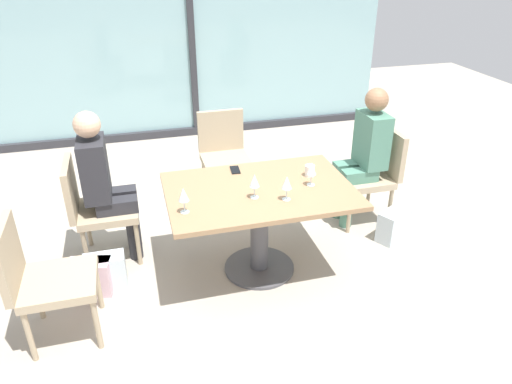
{
  "coord_description": "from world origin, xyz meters",
  "views": [
    {
      "loc": [
        -0.85,
        -3.04,
        2.36
      ],
      "look_at": [
        0.0,
        0.1,
        0.65
      ],
      "focal_mm": 33.75,
      "sensor_mm": 36.0,
      "label": 1
    }
  ],
  "objects_px": {
    "cell_phone_on_table": "(235,170)",
    "handbag_2": "(91,277)",
    "handbag_1": "(393,225)",
    "wine_glass_0": "(254,181)",
    "wine_glass_2": "(287,183)",
    "chair_near_window": "(224,151)",
    "chair_far_right": "(373,170)",
    "chair_side_end": "(41,275)",
    "handbag_0": "(106,272)",
    "person_far_left": "(104,180)",
    "coffee_cup": "(310,171)",
    "wine_glass_3": "(183,195)",
    "dining_table_main": "(259,208)",
    "chair_far_left": "(94,204)",
    "wine_glass_1": "(312,169)",
    "person_far_right": "(365,151)"
  },
  "relations": [
    {
      "from": "person_far_left",
      "to": "coffee_cup",
      "type": "xyz_separation_m",
      "value": [
        1.55,
        -0.41,
        0.08
      ]
    },
    {
      "from": "chair_far_right",
      "to": "chair_side_end",
      "type": "distance_m",
      "value": 2.88
    },
    {
      "from": "chair_side_end",
      "to": "person_far_left",
      "type": "distance_m",
      "value": 0.98
    },
    {
      "from": "chair_side_end",
      "to": "wine_glass_0",
      "type": "distance_m",
      "value": 1.51
    },
    {
      "from": "chair_side_end",
      "to": "wine_glass_0",
      "type": "bearing_deg",
      "value": 8.54
    },
    {
      "from": "wine_glass_3",
      "to": "coffee_cup",
      "type": "relative_size",
      "value": 2.06
    },
    {
      "from": "wine_glass_2",
      "to": "chair_far_right",
      "type": "bearing_deg",
      "value": 33.99
    },
    {
      "from": "wine_glass_1",
      "to": "cell_phone_on_table",
      "type": "bearing_deg",
      "value": 140.59
    },
    {
      "from": "chair_far_right",
      "to": "cell_phone_on_table",
      "type": "distance_m",
      "value": 1.36
    },
    {
      "from": "chair_far_left",
      "to": "wine_glass_2",
      "type": "bearing_deg",
      "value": -28.33
    },
    {
      "from": "wine_glass_1",
      "to": "wine_glass_3",
      "type": "bearing_deg",
      "value": -170.68
    },
    {
      "from": "handbag_1",
      "to": "handbag_0",
      "type": "bearing_deg",
      "value": 152.78
    },
    {
      "from": "person_far_right",
      "to": "wine_glass_2",
      "type": "height_order",
      "value": "person_far_right"
    },
    {
      "from": "chair_far_right",
      "to": "person_far_right",
      "type": "height_order",
      "value": "person_far_right"
    },
    {
      "from": "wine_glass_3",
      "to": "handbag_0",
      "type": "xyz_separation_m",
      "value": [
        -0.6,
        0.29,
        -0.72
      ]
    },
    {
      "from": "chair_far_left",
      "to": "dining_table_main",
      "type": "bearing_deg",
      "value": -22.93
    },
    {
      "from": "wine_glass_0",
      "to": "handbag_0",
      "type": "distance_m",
      "value": 1.34
    },
    {
      "from": "handbag_1",
      "to": "chair_far_left",
      "type": "bearing_deg",
      "value": 142.81
    },
    {
      "from": "handbag_0",
      "to": "chair_near_window",
      "type": "bearing_deg",
      "value": 45.7
    },
    {
      "from": "dining_table_main",
      "to": "chair_near_window",
      "type": "distance_m",
      "value": 1.31
    },
    {
      "from": "handbag_2",
      "to": "wine_glass_1",
      "type": "bearing_deg",
      "value": 8.48
    },
    {
      "from": "chair_far_right",
      "to": "handbag_1",
      "type": "xyz_separation_m",
      "value": [
        0.03,
        -0.4,
        -0.36
      ]
    },
    {
      "from": "cell_phone_on_table",
      "to": "handbag_2",
      "type": "height_order",
      "value": "cell_phone_on_table"
    },
    {
      "from": "handbag_0",
      "to": "coffee_cup",
      "type": "bearing_deg",
      "value": 0.43
    },
    {
      "from": "chair_side_end",
      "to": "wine_glass_2",
      "type": "xyz_separation_m",
      "value": [
        1.66,
        0.13,
        0.37
      ]
    },
    {
      "from": "chair_far_right",
      "to": "chair_near_window",
      "type": "distance_m",
      "value": 1.46
    },
    {
      "from": "dining_table_main",
      "to": "person_far_left",
      "type": "relative_size",
      "value": 1.09
    },
    {
      "from": "chair_near_window",
      "to": "person_far_left",
      "type": "relative_size",
      "value": 0.69
    },
    {
      "from": "wine_glass_2",
      "to": "wine_glass_0",
      "type": "bearing_deg",
      "value": 157.19
    },
    {
      "from": "chair_far_right",
      "to": "wine_glass_2",
      "type": "height_order",
      "value": "wine_glass_2"
    },
    {
      "from": "wine_glass_0",
      "to": "wine_glass_2",
      "type": "distance_m",
      "value": 0.23
    },
    {
      "from": "person_far_right",
      "to": "wine_glass_2",
      "type": "bearing_deg",
      "value": -143.15
    },
    {
      "from": "chair_near_window",
      "to": "handbag_2",
      "type": "xyz_separation_m",
      "value": [
        -1.29,
        -1.26,
        -0.36
      ]
    },
    {
      "from": "wine_glass_1",
      "to": "wine_glass_3",
      "type": "distance_m",
      "value": 0.98
    },
    {
      "from": "dining_table_main",
      "to": "wine_glass_1",
      "type": "distance_m",
      "value": 0.49
    },
    {
      "from": "chair_far_left",
      "to": "chair_far_right",
      "type": "height_order",
      "value": "same"
    },
    {
      "from": "cell_phone_on_table",
      "to": "wine_glass_3",
      "type": "bearing_deg",
      "value": -125.53
    },
    {
      "from": "cell_phone_on_table",
      "to": "handbag_2",
      "type": "xyz_separation_m",
      "value": [
        -1.18,
        -0.31,
        -0.59
      ]
    },
    {
      "from": "person_far_left",
      "to": "wine_glass_1",
      "type": "relative_size",
      "value": 6.81
    },
    {
      "from": "chair_far_left",
      "to": "chair_side_end",
      "type": "bearing_deg",
      "value": -109.16
    },
    {
      "from": "chair_far_right",
      "to": "person_far_left",
      "type": "bearing_deg",
      "value": 180.0
    },
    {
      "from": "wine_glass_2",
      "to": "handbag_1",
      "type": "xyz_separation_m",
      "value": [
        1.12,
        0.33,
        -0.72
      ]
    },
    {
      "from": "chair_side_end",
      "to": "cell_phone_on_table",
      "type": "relative_size",
      "value": 6.04
    },
    {
      "from": "person_far_left",
      "to": "wine_glass_0",
      "type": "relative_size",
      "value": 6.81
    },
    {
      "from": "person_far_right",
      "to": "coffee_cup",
      "type": "xyz_separation_m",
      "value": [
        -0.68,
        -0.41,
        0.08
      ]
    },
    {
      "from": "wine_glass_0",
      "to": "wine_glass_2",
      "type": "height_order",
      "value": "same"
    },
    {
      "from": "chair_near_window",
      "to": "chair_side_end",
      "type": "relative_size",
      "value": 1.0
    },
    {
      "from": "handbag_0",
      "to": "chair_far_right",
      "type": "bearing_deg",
      "value": 9.94
    },
    {
      "from": "cell_phone_on_table",
      "to": "handbag_1",
      "type": "distance_m",
      "value": 1.5
    },
    {
      "from": "chair_far_left",
      "to": "coffee_cup",
      "type": "relative_size",
      "value": 9.67
    }
  ]
}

